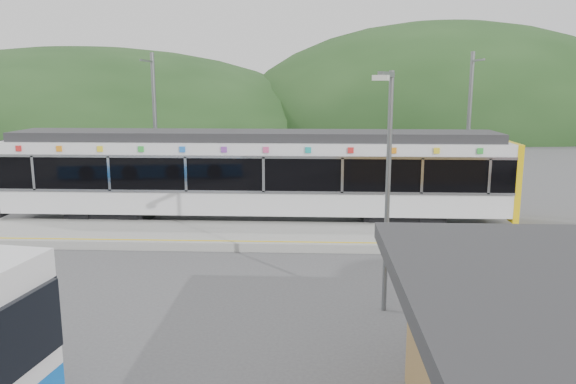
{
  "coord_description": "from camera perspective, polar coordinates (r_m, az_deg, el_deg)",
  "views": [
    {
      "loc": [
        0.21,
        -16.56,
        5.66
      ],
      "look_at": [
        -0.62,
        1.0,
        2.24
      ],
      "focal_mm": 35.0,
      "sensor_mm": 36.0,
      "label": 1
    }
  ],
  "objects": [
    {
      "name": "ground",
      "position": [
        17.5,
        1.89,
        -7.87
      ],
      "size": [
        120.0,
        120.0,
        0.0
      ],
      "primitive_type": "plane",
      "color": "#4C4C4F",
      "rests_on": "ground"
    },
    {
      "name": "platform",
      "position": [
        20.61,
        2.03,
        -4.51
      ],
      "size": [
        26.0,
        3.2,
        0.3
      ],
      "primitive_type": "cube",
      "color": "#9E9E99",
      "rests_on": "ground"
    },
    {
      "name": "yellow_line",
      "position": [
        19.32,
        1.98,
        -5.1
      ],
      "size": [
        26.0,
        0.1,
        0.01
      ],
      "primitive_type": "cube",
      "color": "yellow",
      "rests_on": "platform"
    },
    {
      "name": "catenary_mast_west",
      "position": [
        26.21,
        -13.35,
        6.31
      ],
      "size": [
        0.18,
        1.8,
        7.0
      ],
      "color": "slate",
      "rests_on": "ground"
    },
    {
      "name": "hills",
      "position": [
        23.35,
        17.49,
        -3.55
      ],
      "size": [
        146.0,
        149.0,
        26.0
      ],
      "color": "#1E3D19",
      "rests_on": "ground"
    },
    {
      "name": "catenary_mast_east",
      "position": [
        26.1,
        17.87,
        6.06
      ],
      "size": [
        0.18,
        1.8,
        7.0
      ],
      "color": "slate",
      "rests_on": "ground"
    },
    {
      "name": "lamp_post",
      "position": [
        13.66,
        10.23,
        1.97
      ],
      "size": [
        0.5,
        1.1,
        5.95
      ],
      "rotation": [
        0.0,
        0.0,
        -0.4
      ],
      "color": "slate",
      "rests_on": "ground"
    },
    {
      "name": "train",
      "position": [
        22.97,
        -3.36,
        1.98
      ],
      "size": [
        20.44,
        3.01,
        3.74
      ],
      "color": "black",
      "rests_on": "ground"
    }
  ]
}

